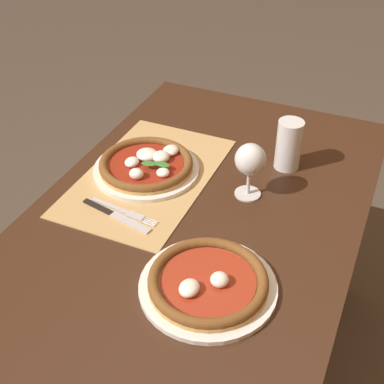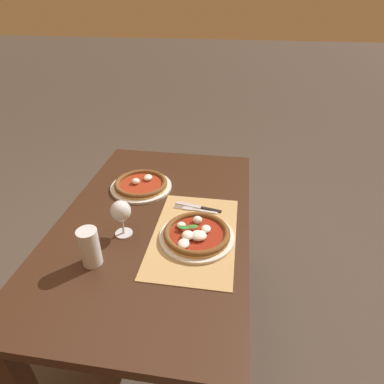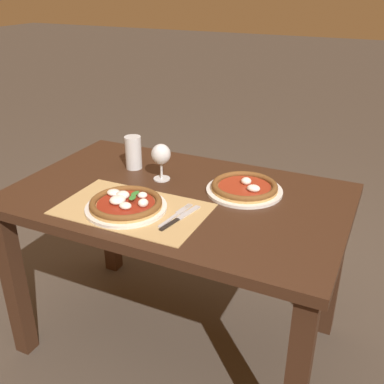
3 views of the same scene
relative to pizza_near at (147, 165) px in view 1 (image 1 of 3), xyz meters
The scene contains 9 objects.
ground_plane 0.80m from the pizza_near, 61.46° to the left, with size 24.00×24.00×0.00m, color #473D33.
dining_table 0.26m from the pizza_near, 61.46° to the left, with size 1.30×0.81×0.74m.
paper_placemat 0.03m from the pizza_near, 30.60° to the left, with size 0.54×0.33×0.00m, color tan.
pizza_near is the anchor object (origin of this frame).
pizza_far 0.47m from the pizza_near, 43.54° to the left, with size 0.30×0.30×0.05m.
wine_glass 0.31m from the pizza_near, 92.56° to the left, with size 0.08×0.08×0.16m.
pint_glass 0.40m from the pizza_near, 117.56° to the left, with size 0.07×0.07×0.15m.
fork 0.19m from the pizza_near, ahead, with size 0.04×0.20×0.00m.
knife 0.21m from the pizza_near, ahead, with size 0.06×0.21×0.01m.
Camera 1 is at (0.98, 0.41, 1.60)m, focal length 50.00 mm.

